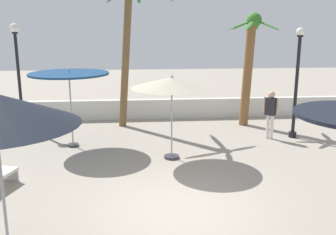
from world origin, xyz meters
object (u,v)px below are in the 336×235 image
object	(u,v)px
palm_tree_1	(128,38)
guest_0	(271,110)
palm_tree_0	(250,57)
lamp_post_0	(297,80)
lamp_post_1	(18,66)
patio_umbrella_0	(69,76)
patio_umbrella_2	(172,83)

from	to	relation	value
palm_tree_1	guest_0	xyz separation A→B (m)	(5.07, -2.31, -2.46)
palm_tree_0	guest_0	xyz separation A→B (m)	(0.25, -2.04, -1.73)
lamp_post_0	guest_0	xyz separation A→B (m)	(-0.92, -0.09, -1.06)
lamp_post_0	lamp_post_1	size ratio (longest dim) A/B	0.96
patio_umbrella_0	palm_tree_0	distance (m)	7.15
patio_umbrella_0	lamp_post_0	size ratio (longest dim) A/B	0.67
patio_umbrella_2	palm_tree_1	bearing A→B (deg)	107.73
palm_tree_1	guest_0	size ratio (longest dim) A/B	3.28
patio_umbrella_0	palm_tree_1	xyz separation A→B (m)	(1.92, 2.61, 1.12)
patio_umbrella_2	palm_tree_1	size ratio (longest dim) A/B	0.45
lamp_post_0	palm_tree_0	bearing A→B (deg)	120.79
lamp_post_0	lamp_post_1	xyz separation A→B (m)	(-10.26, 2.22, 0.36)
palm_tree_0	guest_0	size ratio (longest dim) A/B	2.59
lamp_post_1	palm_tree_0	bearing A→B (deg)	-1.69
guest_0	lamp_post_1	bearing A→B (deg)	166.11
lamp_post_1	lamp_post_0	bearing A→B (deg)	-12.22
guest_0	patio_umbrella_2	bearing A→B (deg)	-154.38
patio_umbrella_2	palm_tree_1	distance (m)	4.47
patio_umbrella_0	lamp_post_0	world-z (taller)	lamp_post_0
lamp_post_0	guest_0	world-z (taller)	lamp_post_0
lamp_post_0	guest_0	size ratio (longest dim) A/B	2.26
palm_tree_1	patio_umbrella_0	bearing A→B (deg)	-126.39
patio_umbrella_2	palm_tree_0	xyz separation A→B (m)	(3.51, 3.84, 0.44)
lamp_post_0	patio_umbrella_2	bearing A→B (deg)	-158.00
lamp_post_1	patio_umbrella_0	bearing A→B (deg)	-47.97
patio_umbrella_0	patio_umbrella_2	world-z (taller)	patio_umbrella_0
lamp_post_1	guest_0	bearing A→B (deg)	-13.89
guest_0	palm_tree_1	bearing A→B (deg)	155.54
patio_umbrella_2	lamp_post_0	size ratio (longest dim) A/B	0.66
patio_umbrella_0	palm_tree_0	bearing A→B (deg)	19.17
lamp_post_1	guest_0	world-z (taller)	lamp_post_1
patio_umbrella_2	guest_0	distance (m)	4.36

